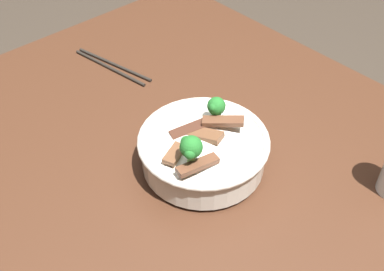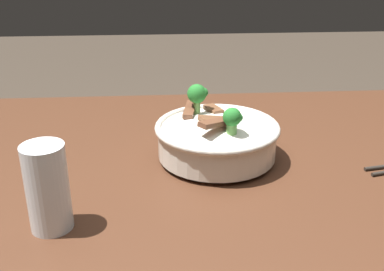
% 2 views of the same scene
% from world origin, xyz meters
% --- Properties ---
extents(dining_table, '(1.17, 0.84, 0.76)m').
position_xyz_m(dining_table, '(0.00, 0.00, 0.64)').
color(dining_table, '#472819').
rests_on(dining_table, ground).
extents(rice_bowl, '(0.23, 0.23, 0.13)m').
position_xyz_m(rice_bowl, '(-0.00, 0.04, 0.80)').
color(rice_bowl, silver).
rests_on(rice_bowl, dining_table).
extents(chopsticks_pair, '(0.22, 0.06, 0.01)m').
position_xyz_m(chopsticks_pair, '(0.37, -0.02, 0.76)').
color(chopsticks_pair, '#28231E').
rests_on(chopsticks_pair, dining_table).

